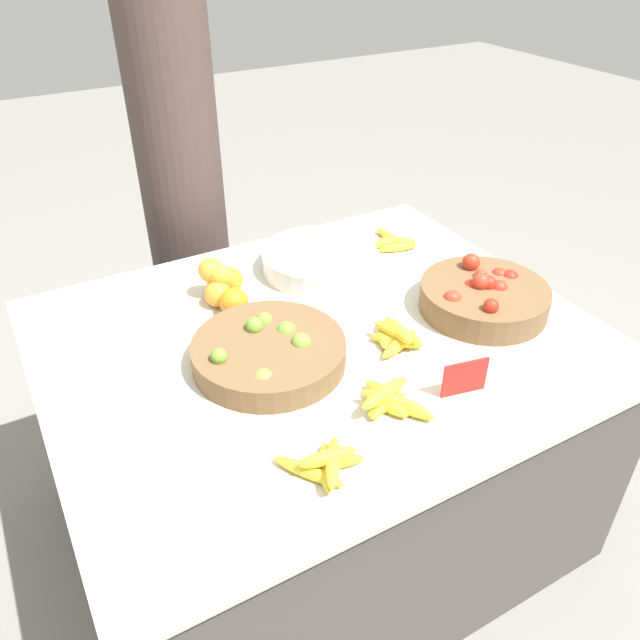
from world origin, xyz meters
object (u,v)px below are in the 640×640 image
Objects in this scene: lime_bowl at (269,352)px; metal_bowl at (320,260)px; price_sign at (465,378)px; vendor_person at (183,195)px; tomato_basket at (484,297)px.

lime_bowl is 1.07× the size of metal_bowl.
price_sign is at bearing -89.67° from metal_bowl.
price_sign is 0.06× the size of vendor_person.
vendor_person is at bearing 83.38° from lime_bowl.
vendor_person is at bearing 112.25° from metal_bowl.
tomato_basket is 0.21× the size of vendor_person.
metal_bowl is 0.62m from vendor_person.
metal_bowl is at bearing 124.20° from tomato_basket.
price_sign is (-0.29, -0.25, 0.00)m from tomato_basket.
lime_bowl is 0.64m from tomato_basket.
price_sign is at bearing -79.19° from vendor_person.
vendor_person is at bearing 112.36° from price_sign.
tomato_basket is at bearing -55.80° from metal_bowl.
lime_bowl is 0.49m from metal_bowl.
metal_bowl is at bearing 45.70° from lime_bowl.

